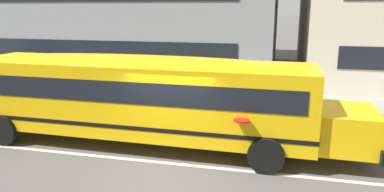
% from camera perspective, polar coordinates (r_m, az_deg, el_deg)
% --- Properties ---
extents(ground_plane, '(400.00, 400.00, 0.00)m').
position_cam_1_polar(ground_plane, '(10.45, -3.51, -10.44)').
color(ground_plane, '#54514F').
extents(sidewalk_far, '(120.00, 3.00, 0.01)m').
position_cam_1_polar(sidewalk_far, '(17.96, 4.06, -0.10)').
color(sidewalk_far, gray).
rests_on(sidewalk_far, ground_plane).
extents(lane_centreline, '(110.00, 0.16, 0.01)m').
position_cam_1_polar(lane_centreline, '(10.45, -3.51, -10.43)').
color(lane_centreline, silver).
rests_on(lane_centreline, ground_plane).
extents(school_bus, '(12.61, 3.10, 2.81)m').
position_cam_1_polar(school_bus, '(11.46, -7.39, 0.47)').
color(school_bus, yellow).
rests_on(school_bus, ground_plane).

